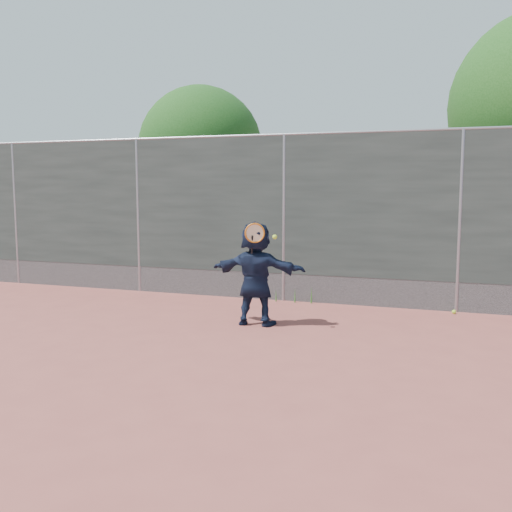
% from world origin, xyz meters
% --- Properties ---
extents(ground, '(80.00, 80.00, 0.00)m').
position_xyz_m(ground, '(0.00, 0.00, 0.00)').
color(ground, '#9E4C42').
rests_on(ground, ground).
extents(player, '(1.46, 0.50, 1.57)m').
position_xyz_m(player, '(0.13, 1.56, 0.78)').
color(player, '#121C33').
rests_on(player, ground).
extents(ball_ground, '(0.07, 0.07, 0.07)m').
position_xyz_m(ball_ground, '(2.97, 3.32, 0.03)').
color(ball_ground, '#B6E232').
rests_on(ball_ground, ground).
extents(fence, '(20.00, 0.06, 3.03)m').
position_xyz_m(fence, '(-0.00, 3.50, 1.58)').
color(fence, '#38423D').
rests_on(fence, ground).
extents(swing_action, '(0.49, 0.16, 0.51)m').
position_xyz_m(swing_action, '(0.21, 1.36, 1.38)').
color(swing_action, '#CA6513').
rests_on(swing_action, ground).
extents(tree_left, '(3.15, 3.00, 4.53)m').
position_xyz_m(tree_left, '(-2.85, 6.55, 2.94)').
color(tree_left, '#382314').
rests_on(tree_left, ground).
extents(weed_clump, '(0.68, 0.07, 0.30)m').
position_xyz_m(weed_clump, '(0.29, 3.38, 0.13)').
color(weed_clump, '#387226').
rests_on(weed_clump, ground).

